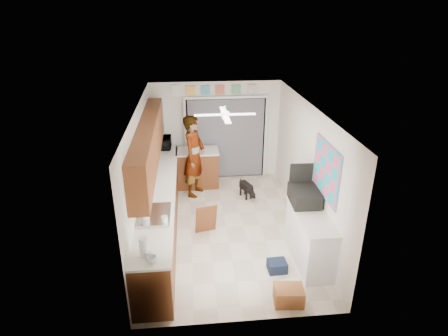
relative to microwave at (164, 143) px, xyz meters
name	(u,v)px	position (x,y,z in m)	size (l,w,h in m)	color
floor	(226,227)	(1.30, -2.25, -1.08)	(5.00, 5.00, 0.00)	beige
ceiling	(226,108)	(1.30, -2.25, 1.42)	(5.00, 5.00, 0.00)	white
wall_back	(216,131)	(1.30, 0.25, 0.17)	(3.20, 3.20, 0.00)	white
wall_front	(245,250)	(1.30, -4.75, 0.17)	(3.20, 3.20, 0.00)	white
wall_left	(142,175)	(-0.30, -2.25, 0.17)	(5.00, 5.00, 0.00)	white
wall_right	(307,168)	(2.90, -2.25, 0.17)	(5.00, 5.00, 0.00)	white
left_base_cabinets	(161,211)	(0.00, -2.25, -0.63)	(0.60, 4.80, 0.90)	brown
left_countertop	(159,190)	(0.01, -2.25, -0.16)	(0.62, 4.80, 0.04)	white
upper_cabinets	(149,144)	(-0.14, -2.05, 0.72)	(0.32, 4.00, 0.80)	brown
sink_basin	(156,215)	(0.01, -3.25, -0.12)	(0.50, 0.76, 0.06)	silver
faucet	(144,211)	(-0.18, -3.25, -0.03)	(0.03, 0.03, 0.22)	silver
peninsula_base	(198,169)	(0.80, -0.25, -0.63)	(1.00, 0.60, 0.90)	brown
peninsula_top	(197,151)	(0.80, -0.25, -0.16)	(1.04, 0.64, 0.04)	white
back_opening_recess	(226,139)	(1.55, 0.22, -0.03)	(2.00, 0.06, 2.10)	black
curtain_panel	(226,139)	(1.55, 0.18, -0.03)	(1.90, 0.03, 2.05)	slate
door_trim_left	(186,140)	(0.53, 0.19, -0.03)	(0.06, 0.04, 2.10)	white
door_trim_right	(266,138)	(2.57, 0.19, -0.03)	(0.06, 0.04, 2.10)	white
door_trim_head	(226,97)	(1.55, 0.19, 1.04)	(2.10, 0.04, 0.06)	white
header_frame_0	(191,90)	(0.70, 0.22, 1.22)	(0.22, 0.02, 0.22)	#F4BC51
header_frame_1	(205,90)	(1.05, 0.22, 1.22)	(0.22, 0.02, 0.22)	#49A7C3
header_frame_2	(220,90)	(1.40, 0.22, 1.22)	(0.22, 0.02, 0.22)	#C8634B
header_frame_3	(236,90)	(1.80, 0.22, 1.22)	(0.22, 0.02, 0.22)	#62AC78
header_frame_4	(253,89)	(2.20, 0.22, 1.22)	(0.22, 0.02, 0.22)	beige
route66_sign	(176,91)	(0.35, 0.22, 1.22)	(0.22, 0.02, 0.26)	silver
right_counter_base	(310,238)	(2.65, -3.45, -0.63)	(0.50, 1.40, 0.90)	white
right_counter_top	(312,215)	(2.64, -3.45, -0.16)	(0.54, 1.44, 0.04)	white
abstract_painting	(326,171)	(2.88, -3.25, 0.57)	(0.03, 1.15, 0.95)	#E1527F
ceiling_fan	(225,115)	(1.30, -2.05, 1.24)	(1.14, 1.14, 0.24)	white
microwave	(164,143)	(0.00, 0.00, 0.00)	(0.49, 0.33, 0.27)	black
soap_bottle	(145,212)	(-0.13, -3.39, 0.03)	(0.13, 0.13, 0.33)	silver
cup	(152,259)	(0.06, -4.50, -0.08)	(0.13, 0.13, 0.10)	white
jar_a	(165,220)	(0.18, -3.52, -0.07)	(0.10, 0.10, 0.14)	silver
jar_b	(148,256)	(0.00, -4.42, -0.07)	(0.08, 0.08, 0.12)	silver
paper_towel_roll	(144,247)	(-0.07, -4.32, 0.01)	(0.13, 0.13, 0.29)	white
suitcase	(304,196)	(2.62, -3.05, 0.00)	(0.48, 0.64, 0.27)	black
suitcase_rim	(304,201)	(2.62, -3.05, -0.11)	(0.44, 0.58, 0.02)	yellow
suitcase_lid	(301,176)	(2.62, -2.76, 0.25)	(0.42, 0.03, 0.50)	black
cardboard_box	(289,295)	(2.04, -4.45, -0.94)	(0.44, 0.33, 0.28)	#9F5932
navy_crate	(277,266)	(2.03, -3.70, -0.98)	(0.31, 0.26, 0.19)	black
cabinet_door_panel	(206,219)	(0.89, -2.42, -0.76)	(0.42, 0.03, 0.63)	brown
man	(194,156)	(0.72, -0.70, -0.11)	(0.71, 0.46, 1.94)	white
dog	(246,189)	(1.90, -1.00, -0.87)	(0.22, 0.52, 0.41)	black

